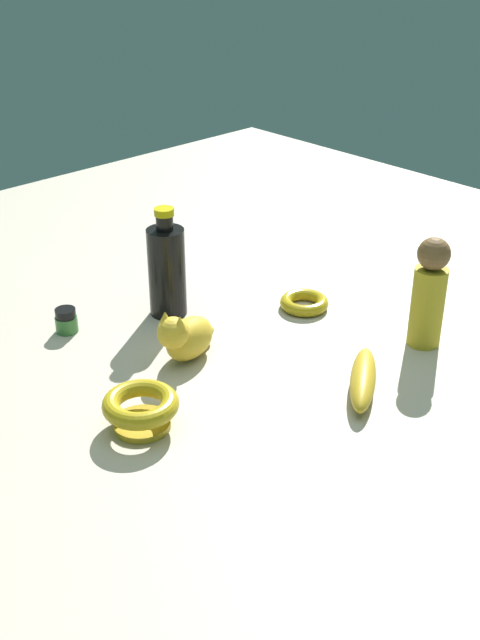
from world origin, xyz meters
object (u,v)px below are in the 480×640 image
(nail_polish_jar, at_px, (66,321))
(bowl, at_px, (141,408))
(bangle, at_px, (304,303))
(cat_figurine, at_px, (185,336))
(banana, at_px, (363,379))
(bottle_tall, at_px, (167,270))
(person_figure_adult, at_px, (429,293))

(nail_polish_jar, relative_size, bowl, 0.40)
(bangle, xyz_separation_m, cat_figurine, (0.01, 0.27, 0.03))
(bangle, distance_m, bowl, 0.45)
(banana, relative_size, nail_polish_jar, 4.06)
(nail_polish_jar, xyz_separation_m, bottle_tall, (-0.07, -0.17, 0.06))
(banana, distance_m, bottle_tall, 0.41)
(bowl, bearing_deg, banana, -117.21)
(person_figure_adult, bearing_deg, bottle_tall, 32.57)
(bowl, bearing_deg, person_figure_adult, -105.54)
(bangle, xyz_separation_m, bottle_tall, (0.16, 0.19, 0.07))
(nail_polish_jar, bearing_deg, banana, -154.06)
(nail_polish_jar, height_order, cat_figurine, cat_figurine)
(bangle, distance_m, person_figure_adult, 0.24)
(person_figure_adult, bearing_deg, bowl, 74.46)
(bangle, height_order, cat_figurine, cat_figurine)
(bangle, bearing_deg, person_figure_adult, -167.19)
(cat_figurine, bearing_deg, bangle, -92.23)
(person_figure_adult, xyz_separation_m, bottle_tall, (0.38, 0.24, -0.01))
(banana, xyz_separation_m, bottle_tall, (0.40, 0.06, 0.07))
(person_figure_adult, xyz_separation_m, banana, (-0.02, 0.19, -0.07))
(bangle, height_order, banana, banana)
(person_figure_adult, height_order, cat_figurine, person_figure_adult)
(bowl, height_order, bottle_tall, bottle_tall)
(banana, relative_size, bottle_tall, 0.88)
(nail_polish_jar, distance_m, bottle_tall, 0.19)
(nail_polish_jar, relative_size, cat_figurine, 0.32)
(bangle, distance_m, nail_polish_jar, 0.43)
(bangle, bearing_deg, bowl, 101.44)
(banana, relative_size, cat_figurine, 1.30)
(bangle, xyz_separation_m, person_figure_adult, (-0.22, -0.05, 0.08))
(person_figure_adult, xyz_separation_m, cat_figurine, (0.23, 0.32, -0.05))
(bangle, height_order, person_figure_adult, person_figure_adult)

